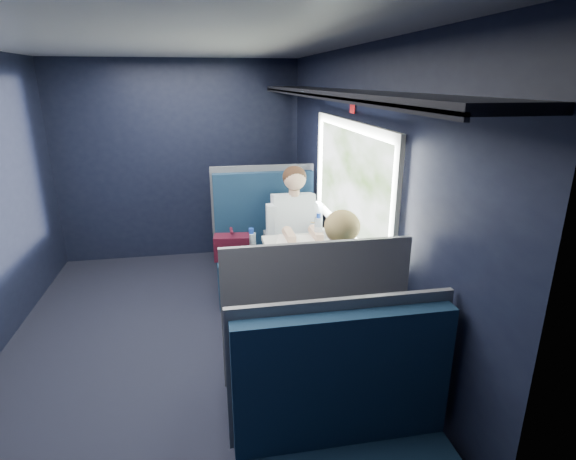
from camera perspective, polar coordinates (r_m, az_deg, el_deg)
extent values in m
cube|color=black|center=(3.88, -13.61, -14.29)|extent=(2.80, 4.20, 0.01)
cube|color=black|center=(3.59, 8.69, 3.54)|extent=(0.10, 4.20, 2.30)
cube|color=black|center=(5.51, -13.55, 8.44)|extent=(2.80, 0.10, 2.30)
cube|color=black|center=(1.48, -21.03, -21.17)|extent=(2.80, 0.10, 2.30)
cube|color=silver|center=(3.30, -16.93, 22.77)|extent=(2.80, 4.20, 0.10)
cube|color=#EAEBCD|center=(3.46, 8.02, 13.05)|extent=(0.03, 1.84, 0.07)
cube|color=#EAEBCD|center=(3.64, 7.42, -0.39)|extent=(0.03, 1.84, 0.07)
cube|color=#EAEBCD|center=(2.72, 13.41, 2.16)|extent=(0.03, 0.07, 0.78)
cube|color=#EAEBCD|center=(4.36, 4.11, 8.64)|extent=(0.03, 0.07, 0.78)
cube|color=black|center=(3.40, 5.55, 17.02)|extent=(0.36, 4.10, 0.04)
cube|color=black|center=(3.36, 2.63, 16.72)|extent=(0.02, 4.10, 0.03)
cube|color=red|center=(3.45, 8.19, 15.45)|extent=(0.01, 0.10, 0.12)
cylinder|color=#54565E|center=(3.74, -0.30, -8.77)|extent=(0.08, 0.08, 0.70)
cube|color=silver|center=(3.62, 2.50, -3.31)|extent=(0.62, 1.00, 0.04)
cube|color=#0C1E36|center=(4.48, -2.46, -5.73)|extent=(1.00, 0.50, 0.45)
cube|color=#0C1E36|center=(4.56, -3.09, 2.71)|extent=(1.00, 0.10, 0.75)
cube|color=#54565E|center=(4.60, -3.19, 3.19)|extent=(1.04, 0.03, 0.82)
cube|color=#54565E|center=(4.31, -2.42, -2.05)|extent=(0.06, 0.40, 0.20)
cube|color=#420E1C|center=(4.27, -7.12, -2.18)|extent=(0.35, 0.21, 0.23)
cylinder|color=#420E1C|center=(4.21, -7.21, -0.07)|extent=(0.04, 0.14, 0.03)
cylinder|color=silver|center=(4.31, -4.64, -1.88)|extent=(0.08, 0.08, 0.23)
cylinder|color=#1840B6|center=(4.27, -4.69, -0.10)|extent=(0.05, 0.05, 0.05)
cube|color=#0C1E36|center=(3.14, 1.77, -17.27)|extent=(1.00, 0.50, 0.45)
cube|color=#0C1E36|center=(2.58, 3.33, -10.24)|extent=(1.00, 0.10, 0.75)
cube|color=#54565E|center=(2.52, 3.64, -10.33)|extent=(1.04, 0.03, 0.82)
cube|color=#54565E|center=(3.01, 1.63, -11.70)|extent=(0.06, 0.40, 0.20)
cube|color=#0C1E36|center=(5.50, -4.08, -1.09)|extent=(1.00, 0.40, 0.45)
cube|color=#0C1E36|center=(5.11, -3.91, 3.90)|extent=(1.00, 0.10, 0.66)
cube|color=#54565E|center=(5.05, -3.84, 3.97)|extent=(1.04, 0.03, 0.72)
cube|color=#0C1E36|center=(2.15, 7.02, -18.33)|extent=(1.00, 0.10, 0.66)
cube|color=#54565E|center=(2.18, 6.60, -17.07)|extent=(1.04, 0.03, 0.72)
cube|color=black|center=(4.28, 1.08, -2.51)|extent=(0.36, 0.44, 0.16)
cube|color=black|center=(4.22, 1.60, -7.34)|extent=(0.32, 0.12, 0.45)
cube|color=white|center=(4.34, 0.67, 1.32)|extent=(0.40, 0.29, 0.53)
cylinder|color=#D8A88C|center=(4.23, 0.79, 4.78)|extent=(0.10, 0.10, 0.06)
sphere|color=#D8A88C|center=(4.18, 0.85, 6.52)|extent=(0.21, 0.21, 0.21)
sphere|color=#382114|center=(4.19, 0.82, 6.76)|extent=(0.22, 0.22, 0.22)
cube|color=white|center=(4.27, -2.12, 1.00)|extent=(0.09, 0.12, 0.34)
cube|color=white|center=(4.35, 3.62, 1.32)|extent=(0.09, 0.12, 0.34)
cube|color=black|center=(3.15, 5.81, -10.73)|extent=(0.36, 0.44, 0.16)
cube|color=black|center=(3.47, 4.71, -13.56)|extent=(0.32, 0.12, 0.45)
cube|color=black|center=(2.90, 6.85, -7.92)|extent=(0.40, 0.29, 0.53)
cylinder|color=#D8A88C|center=(2.82, 6.83, -2.46)|extent=(0.10, 0.10, 0.06)
sphere|color=#D8A88C|center=(2.79, 6.81, 0.27)|extent=(0.21, 0.21, 0.21)
sphere|color=#A98D4F|center=(2.78, 6.91, 0.47)|extent=(0.22, 0.22, 0.22)
cube|color=black|center=(2.88, 2.38, -7.97)|extent=(0.09, 0.12, 0.34)
cube|color=black|center=(3.00, 10.67, -7.16)|extent=(0.09, 0.12, 0.34)
cube|color=#A98D4F|center=(2.80, 7.30, -6.25)|extent=(0.26, 0.07, 0.36)
cube|color=white|center=(3.69, 2.20, -2.50)|extent=(0.68, 0.84, 0.01)
cube|color=silver|center=(3.67, 5.43, -2.60)|extent=(0.30, 0.36, 0.01)
cube|color=silver|center=(3.66, 7.15, -0.76)|extent=(0.09, 0.30, 0.21)
cube|color=black|center=(3.66, 7.05, -0.76)|extent=(0.07, 0.26, 0.17)
cylinder|color=silver|center=(3.91, 3.88, 0.19)|extent=(0.07, 0.07, 0.19)
cylinder|color=#1840B6|center=(3.88, 3.92, 1.85)|extent=(0.04, 0.04, 0.04)
cylinder|color=white|center=(3.94, 4.50, -0.47)|extent=(0.07, 0.07, 0.09)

